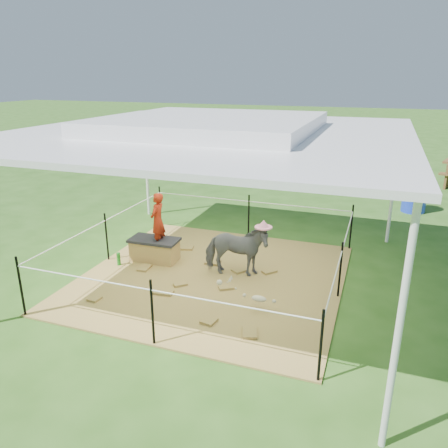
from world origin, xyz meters
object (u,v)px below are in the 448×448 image
(woman, at_px, (157,216))
(pony, at_px, (236,250))
(green_bottle, at_px, (119,259))
(distant_person, at_px, (358,175))
(straw_bale, at_px, (155,251))
(picnic_table_near, at_px, (351,171))
(foal, at_px, (259,297))
(trash_barrel, at_px, (415,195))

(woman, height_order, pony, woman)
(green_bottle, bearing_deg, distant_person, 61.43)
(straw_bale, height_order, green_bottle, straw_bale)
(woman, bearing_deg, green_bottle, -57.30)
(green_bottle, bearing_deg, picnic_table_near, 67.35)
(straw_bale, xyz_separation_m, foal, (2.47, -1.16, 0.01))
(distant_person, bearing_deg, green_bottle, 59.80)
(straw_bale, bearing_deg, distant_person, 63.44)
(green_bottle, distance_m, distant_person, 8.32)
(trash_barrel, xyz_separation_m, distant_person, (-1.58, 1.49, 0.10))
(straw_bale, relative_size, green_bottle, 3.60)
(woman, bearing_deg, straw_bale, -92.00)
(pony, bearing_deg, picnic_table_near, -20.32)
(picnic_table_near, bearing_deg, pony, -124.48)
(picnic_table_near, relative_size, distant_person, 1.56)
(picnic_table_near, bearing_deg, woman, -135.08)
(green_bottle, bearing_deg, woman, 34.70)
(straw_bale, distance_m, pony, 1.77)
(woman, distance_m, green_bottle, 1.14)
(woman, xyz_separation_m, green_bottle, (-0.65, -0.45, -0.82))
(foal, height_order, picnic_table_near, picnic_table_near)
(woman, height_order, picnic_table_near, woman)
(straw_bale, bearing_deg, picnic_table_near, 69.50)
(pony, bearing_deg, green_bottle, 87.33)
(straw_bale, bearing_deg, pony, -3.77)
(green_bottle, bearing_deg, straw_bale, 39.29)
(woman, distance_m, pony, 1.70)
(green_bottle, distance_m, picnic_table_near, 9.55)
(woman, height_order, distant_person, woman)
(picnic_table_near, bearing_deg, distant_person, -104.06)
(trash_barrel, bearing_deg, distant_person, 136.60)
(foal, bearing_deg, green_bottle, 168.42)
(foal, bearing_deg, trash_barrel, 70.53)
(trash_barrel, height_order, distant_person, distant_person)
(woman, relative_size, picnic_table_near, 0.60)
(pony, height_order, distant_person, distant_person)
(straw_bale, xyz_separation_m, trash_barrel, (5.00, 5.36, 0.25))
(woman, xyz_separation_m, picnic_table_near, (3.03, 8.36, -0.60))
(trash_barrel, bearing_deg, pony, -120.79)
(foal, height_order, distant_person, distant_person)
(straw_bale, height_order, picnic_table_near, picnic_table_near)
(picnic_table_near, xyz_separation_m, distant_person, (0.30, -1.51, 0.20))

